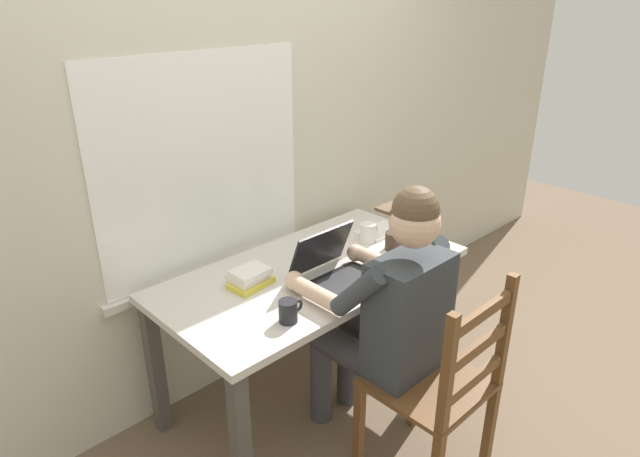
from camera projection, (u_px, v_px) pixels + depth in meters
name	position (u px, v px, depth m)	size (l,w,h in m)	color
ground_plane	(313.00, 393.00, 2.81)	(8.00, 8.00, 0.00)	brown
back_wall	(246.00, 127.00, 2.59)	(6.00, 0.08, 2.60)	beige
desk	(312.00, 287.00, 2.56)	(1.43, 0.74, 0.71)	beige
seated_person	(387.00, 311.00, 2.25)	(0.50, 0.60, 1.25)	#33383D
wooden_chair	(440.00, 388.00, 2.15)	(0.42, 0.42, 0.95)	brown
laptop	(336.00, 269.00, 2.42)	(0.33, 0.31, 0.22)	black
computer_mouse	(378.00, 260.00, 2.58)	(0.06, 0.10, 0.03)	black
coffee_mug_white	(368.00, 232.00, 2.79)	(0.12, 0.08, 0.10)	white
coffee_mug_dark	(394.00, 241.00, 2.71)	(0.13, 0.09, 0.09)	#38281E
coffee_mug_spare	(289.00, 311.00, 2.12)	(0.11, 0.07, 0.09)	black
book_stack_main	(250.00, 278.00, 2.38)	(0.20, 0.16, 0.08)	gold
paper_pile_near_laptop	(380.00, 231.00, 2.91)	(0.24, 0.15, 0.01)	white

